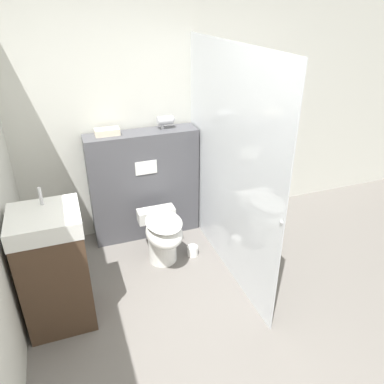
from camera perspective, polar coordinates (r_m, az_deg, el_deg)
ground_plane at (r=3.02m, az=4.55°, el=-24.07°), size 12.00×12.00×0.00m
wall_back at (r=3.97m, az=-6.96°, el=11.06°), size 8.00×0.06×2.50m
partition_panel at (r=4.01m, az=-7.25°, el=1.06°), size 1.14×0.28×1.17m
shower_glass at (r=3.32m, az=5.39°, el=3.88°), size 0.04×1.88×2.07m
toilet at (r=3.67m, az=-4.48°, el=-6.54°), size 0.37×0.59×0.51m
sink_vanity at (r=3.12m, az=-20.22°, el=-10.95°), size 0.51×0.47×1.15m
hair_drier at (r=3.85m, az=-3.99°, el=10.85°), size 0.19×0.09×0.13m
folded_towel at (r=3.76m, az=-12.80°, el=8.93°), size 0.24×0.13×0.06m
spare_toilet_roll at (r=3.89m, az=0.10°, el=-8.93°), size 0.11×0.11×0.10m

